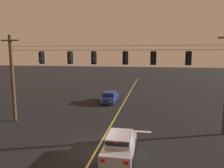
% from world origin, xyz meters
% --- Properties ---
extents(ground_plane, '(180.00, 180.00, 0.00)m').
position_xyz_m(ground_plane, '(0.00, 0.00, 0.00)').
color(ground_plane, black).
extents(lane_centre_stripe, '(0.14, 60.00, 0.01)m').
position_xyz_m(lane_centre_stripe, '(0.00, 10.60, 0.00)').
color(lane_centre_stripe, '#D1C64C').
rests_on(lane_centre_stripe, ground).
extents(stop_bar_paint, '(3.40, 0.36, 0.01)m').
position_xyz_m(stop_bar_paint, '(1.90, 4.00, 0.00)').
color(stop_bar_paint, silver).
rests_on(stop_bar_paint, ground).
extents(signal_span_assembly, '(20.41, 0.32, 8.12)m').
position_xyz_m(signal_span_assembly, '(0.00, 4.60, 4.22)').
color(signal_span_assembly, '#423021').
rests_on(signal_span_assembly, ground).
extents(traffic_light_leftmost, '(0.48, 0.41, 1.22)m').
position_xyz_m(traffic_light_leftmost, '(-6.30, 4.58, 6.07)').
color(traffic_light_leftmost, black).
extents(traffic_light_left_inner, '(0.48, 0.41, 1.22)m').
position_xyz_m(traffic_light_left_inner, '(-3.59, 4.58, 6.07)').
color(traffic_light_left_inner, black).
extents(traffic_light_centre, '(0.48, 0.41, 1.22)m').
position_xyz_m(traffic_light_centre, '(-1.44, 4.58, 6.07)').
color(traffic_light_centre, black).
extents(traffic_light_right_inner, '(0.48, 0.41, 1.22)m').
position_xyz_m(traffic_light_right_inner, '(1.30, 4.58, 6.07)').
color(traffic_light_right_inner, black).
extents(traffic_light_rightmost, '(0.48, 0.41, 1.22)m').
position_xyz_m(traffic_light_rightmost, '(3.61, 4.58, 6.07)').
color(traffic_light_rightmost, black).
extents(traffic_light_far_right, '(0.48, 0.41, 1.22)m').
position_xyz_m(traffic_light_far_right, '(6.35, 4.58, 6.07)').
color(traffic_light_far_right, black).
extents(car_waiting_near_lane, '(1.80, 4.33, 1.39)m').
position_xyz_m(car_waiting_near_lane, '(1.62, -0.29, 0.65)').
color(car_waiting_near_lane, '#A5A5AD').
rests_on(car_waiting_near_lane, ground).
extents(car_oncoming_lead, '(1.80, 4.42, 1.39)m').
position_xyz_m(car_oncoming_lead, '(-1.94, 14.03, 0.65)').
color(car_oncoming_lead, navy).
rests_on(car_oncoming_lead, ground).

